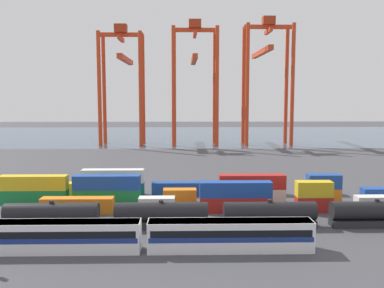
% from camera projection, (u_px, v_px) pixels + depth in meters
% --- Properties ---
extents(ground_plane, '(420.00, 420.00, 0.00)m').
position_uv_depth(ground_plane, '(222.00, 168.00, 117.85)').
color(ground_plane, '#424247').
extents(harbour_water, '(400.00, 110.00, 0.01)m').
position_uv_depth(harbour_water, '(204.00, 135.00, 214.57)').
color(harbour_water, '#384C60').
rests_on(harbour_water, ground_plane).
extents(passenger_train, '(42.67, 3.14, 3.90)m').
position_uv_depth(passenger_train, '(144.00, 235.00, 54.22)').
color(passenger_train, silver).
rests_on(passenger_train, ground_plane).
extents(freight_tank_row, '(78.43, 2.73, 4.19)m').
position_uv_depth(freight_tank_row, '(270.00, 214.00, 64.23)').
color(freight_tank_row, '#232326').
rests_on(freight_tank_row, ground_plane).
extents(shipping_container_0, '(12.10, 2.44, 2.60)m').
position_uv_depth(shipping_container_0, '(78.00, 205.00, 72.13)').
color(shipping_container_0, orange).
rests_on(shipping_container_0, ground_plane).
extents(shipping_container_1, '(6.04, 2.44, 2.60)m').
position_uv_depth(shipping_container_1, '(157.00, 205.00, 72.42)').
color(shipping_container_1, silver).
rests_on(shipping_container_1, ground_plane).
extents(shipping_container_2, '(12.10, 2.44, 2.60)m').
position_uv_depth(shipping_container_2, '(235.00, 204.00, 72.71)').
color(shipping_container_2, '#AD211C').
rests_on(shipping_container_2, ground_plane).
extents(shipping_container_3, '(12.10, 2.44, 2.60)m').
position_uv_depth(shipping_container_3, '(236.00, 189.00, 72.42)').
color(shipping_container_3, '#1C4299').
rests_on(shipping_container_3, shipping_container_2).
extents(shipping_container_4, '(6.04, 2.44, 2.60)m').
position_uv_depth(shipping_container_4, '(314.00, 204.00, 72.99)').
color(shipping_container_4, '#AD211C').
rests_on(shipping_container_4, ground_plane).
extents(shipping_container_5, '(6.04, 2.44, 2.60)m').
position_uv_depth(shipping_container_5, '(314.00, 189.00, 72.70)').
color(shipping_container_5, gold).
rests_on(shipping_container_5, shipping_container_4).
extents(shipping_container_7, '(12.10, 2.44, 2.60)m').
position_uv_depth(shipping_container_7, '(34.00, 197.00, 78.21)').
color(shipping_container_7, '#197538').
rests_on(shipping_container_7, ground_plane).
extents(shipping_container_8, '(12.10, 2.44, 2.60)m').
position_uv_depth(shipping_container_8, '(34.00, 183.00, 77.92)').
color(shipping_container_8, gold).
rests_on(shipping_container_8, shipping_container_7).
extents(shipping_container_9, '(12.10, 2.44, 2.60)m').
position_uv_depth(shipping_container_9, '(107.00, 196.00, 78.49)').
color(shipping_container_9, '#197538').
rests_on(shipping_container_9, ground_plane).
extents(shipping_container_10, '(12.10, 2.44, 2.60)m').
position_uv_depth(shipping_container_10, '(107.00, 182.00, 78.20)').
color(shipping_container_10, '#1C4299').
rests_on(shipping_container_10, shipping_container_9).
extents(shipping_container_11, '(6.04, 2.44, 2.60)m').
position_uv_depth(shipping_container_11, '(180.00, 196.00, 78.78)').
color(shipping_container_11, orange).
rests_on(shipping_container_11, ground_plane).
extents(shipping_container_12, '(12.10, 2.44, 2.60)m').
position_uv_depth(shipping_container_12, '(252.00, 196.00, 79.06)').
color(shipping_container_12, silver).
rests_on(shipping_container_12, ground_plane).
extents(shipping_container_13, '(12.10, 2.44, 2.60)m').
position_uv_depth(shipping_container_13, '(252.00, 182.00, 78.77)').
color(shipping_container_13, '#AD211C').
rests_on(shipping_container_13, shipping_container_12).
extents(shipping_container_14, '(6.04, 2.44, 2.60)m').
position_uv_depth(shipping_container_14, '(323.00, 195.00, 79.35)').
color(shipping_container_14, orange).
rests_on(shipping_container_14, ground_plane).
extents(shipping_container_15, '(6.04, 2.44, 2.60)m').
position_uv_depth(shipping_container_15, '(324.00, 181.00, 79.06)').
color(shipping_container_15, '#1C4299').
rests_on(shipping_container_15, shipping_container_14).
extents(shipping_container_18, '(12.10, 2.44, 2.60)m').
position_uv_depth(shipping_container_18, '(43.00, 189.00, 84.47)').
color(shipping_container_18, gold).
rests_on(shipping_container_18, ground_plane).
extents(shipping_container_19, '(12.10, 2.44, 2.60)m').
position_uv_depth(shipping_container_19, '(113.00, 189.00, 84.77)').
color(shipping_container_19, '#146066').
rests_on(shipping_container_19, ground_plane).
extents(shipping_container_20, '(12.10, 2.44, 2.60)m').
position_uv_depth(shipping_container_20, '(113.00, 176.00, 84.48)').
color(shipping_container_20, silver).
rests_on(shipping_container_20, shipping_container_19).
extents(shipping_container_21, '(12.10, 2.44, 2.60)m').
position_uv_depth(shipping_container_21, '(183.00, 189.00, 85.07)').
color(shipping_container_21, '#1C4299').
rests_on(shipping_container_21, ground_plane).
extents(shipping_container_22, '(12.10, 2.44, 2.60)m').
position_uv_depth(shipping_container_22, '(252.00, 188.00, 85.36)').
color(shipping_container_22, orange).
rests_on(shipping_container_22, ground_plane).
extents(shipping_container_23, '(6.04, 2.44, 2.60)m').
position_uv_depth(shipping_container_23, '(320.00, 188.00, 85.66)').
color(shipping_container_23, '#146066').
rests_on(shipping_container_23, ground_plane).
extents(gantry_crane_west, '(17.47, 38.26, 47.33)m').
position_uv_depth(gantry_crane_west, '(123.00, 72.00, 172.80)').
color(gantry_crane_west, red).
rests_on(gantry_crane_west, ground_plane).
extents(gantry_crane_central, '(18.27, 37.12, 49.23)m').
position_uv_depth(gantry_crane_central, '(195.00, 71.00, 172.92)').
color(gantry_crane_central, red).
rests_on(gantry_crane_central, ground_plane).
extents(gantry_crane_east, '(19.25, 41.09, 50.51)m').
position_uv_depth(gantry_crane_east, '(266.00, 67.00, 174.09)').
color(gantry_crane_east, red).
rests_on(gantry_crane_east, ground_plane).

